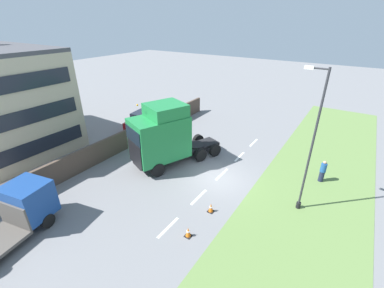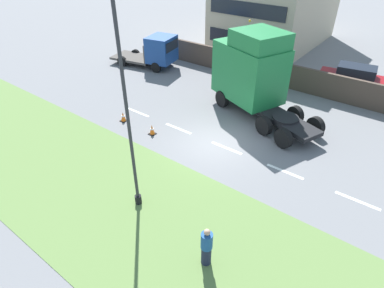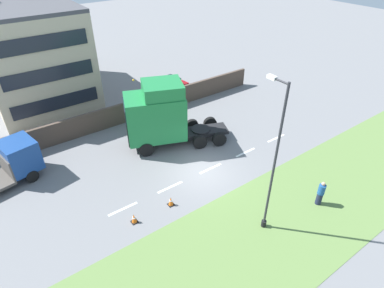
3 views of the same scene
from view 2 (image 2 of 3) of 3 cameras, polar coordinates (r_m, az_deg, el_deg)
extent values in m
plane|color=slate|center=(16.92, 4.14, 0.11)|extent=(120.00, 120.00, 0.00)
cube|color=#607F42|center=(13.39, -10.50, -11.39)|extent=(7.00, 44.00, 0.01)
cube|color=white|center=(15.19, 27.33, -8.95)|extent=(0.16, 1.80, 0.00)
cube|color=white|center=(15.60, 16.20, -4.71)|extent=(0.16, 1.80, 0.00)
cube|color=white|center=(16.62, 6.15, -0.70)|extent=(0.16, 1.80, 0.00)
cube|color=white|center=(18.16, -2.44, 2.77)|extent=(0.16, 1.80, 0.00)
cube|color=white|center=(20.09, -9.58, 5.59)|extent=(0.16, 1.80, 0.00)
cube|color=#4C3D33|center=(23.80, 16.56, 11.54)|extent=(0.25, 24.00, 1.70)
cube|color=#1E232D|center=(28.58, 9.16, 17.79)|extent=(0.08, 6.77, 1.12)
cube|color=#1E232D|center=(28.02, 9.63, 22.51)|extent=(0.08, 6.77, 1.12)
cube|color=black|center=(19.29, 12.78, 6.17)|extent=(4.05, 7.36, 0.24)
cube|color=#1E7A3D|center=(19.69, 10.14, 12.55)|extent=(3.89, 4.72, 3.17)
cube|color=black|center=(21.42, 6.38, 12.64)|extent=(2.05, 0.87, 1.78)
cube|color=black|center=(20.95, 6.62, 16.20)|extent=(2.17, 0.92, 1.01)
cube|color=#1E7A3D|center=(18.63, 12.04, 17.74)|extent=(3.25, 3.35, 0.90)
sphere|color=orange|center=(20.27, 10.22, 20.76)|extent=(0.14, 0.14, 0.14)
cylinder|color=black|center=(18.21, 16.32, 4.50)|extent=(1.84, 1.84, 0.12)
cylinder|color=black|center=(20.39, 5.38, 8.02)|extent=(0.68, 1.08, 1.04)
cylinder|color=black|center=(21.77, 10.53, 9.34)|extent=(0.68, 1.08, 1.04)
cylinder|color=black|center=(17.82, 12.64, 3.19)|extent=(0.68, 1.08, 1.04)
cylinder|color=black|center=(19.38, 17.87, 4.97)|extent=(0.68, 1.08, 1.04)
cylinder|color=black|center=(16.97, 15.93, 0.96)|extent=(0.68, 1.08, 1.04)
cylinder|color=black|center=(18.61, 21.10, 3.00)|extent=(0.68, 1.08, 1.04)
cube|color=navy|center=(26.20, -5.44, 16.45)|extent=(2.44, 2.25, 1.95)
cube|color=black|center=(25.62, -3.56, 17.04)|extent=(1.83, 0.41, 0.70)
cube|color=#4C4742|center=(27.93, -10.22, 14.90)|extent=(2.76, 3.82, 0.18)
cube|color=#4C4742|center=(26.78, -7.30, 16.07)|extent=(2.09, 0.52, 1.37)
cylinder|color=black|center=(27.36, -4.24, 14.72)|extent=(0.39, 0.83, 0.80)
cylinder|color=black|center=(25.79, -6.42, 13.38)|extent=(0.39, 0.83, 0.80)
cylinder|color=black|center=(29.01, -9.98, 15.45)|extent=(0.39, 0.83, 0.80)
cylinder|color=black|center=(27.53, -12.32, 14.18)|extent=(0.39, 0.83, 0.80)
cube|color=maroon|center=(24.47, 26.47, 9.76)|extent=(2.32, 4.45, 0.99)
cube|color=black|center=(24.19, 27.22, 11.46)|extent=(1.79, 2.52, 0.66)
cylinder|color=black|center=(23.93, 22.77, 9.01)|extent=(0.29, 0.66, 0.64)
cylinder|color=black|center=(25.44, 23.37, 10.30)|extent=(0.29, 0.66, 0.64)
cylinder|color=black|center=(23.90, 29.20, 7.22)|extent=(0.29, 0.66, 0.64)
cylinder|color=black|center=(25.41, 29.44, 8.61)|extent=(0.29, 0.66, 0.64)
cylinder|color=black|center=(13.49, -9.53, -9.69)|extent=(0.27, 0.27, 0.40)
cylinder|color=#2D2D33|center=(11.16, -11.42, 5.17)|extent=(0.12, 0.12, 8.31)
cylinder|color=#1E233D|center=(11.30, 2.54, -19.08)|extent=(0.34, 0.34, 0.78)
cylinder|color=#1E4C8C|center=(10.74, 2.64, -16.84)|extent=(0.39, 0.39, 0.62)
sphere|color=tan|center=(10.42, 2.70, -15.39)|extent=(0.21, 0.21, 0.21)
cube|color=black|center=(19.29, -12.04, 4.07)|extent=(0.36, 0.36, 0.03)
cone|color=orange|center=(19.15, -12.15, 4.82)|extent=(0.28, 0.28, 0.55)
cylinder|color=white|center=(19.14, -12.16, 4.89)|extent=(0.17, 0.17, 0.07)
cube|color=black|center=(17.77, -7.06, 1.81)|extent=(0.36, 0.36, 0.03)
cone|color=orange|center=(17.62, -7.13, 2.60)|extent=(0.28, 0.28, 0.55)
cylinder|color=white|center=(17.60, -7.13, 2.68)|extent=(0.17, 0.17, 0.07)
camera|label=1|loc=(21.91, -46.27, 27.72)|focal=24.00mm
camera|label=3|loc=(18.04, -68.27, 28.89)|focal=30.00mm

